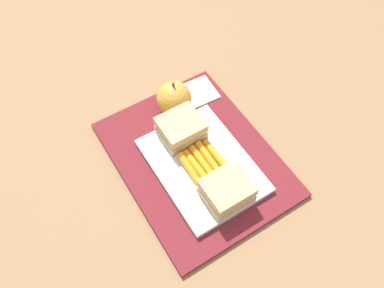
% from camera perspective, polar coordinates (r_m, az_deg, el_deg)
% --- Properties ---
extents(ground_plane, '(2.40, 2.40, 0.00)m').
position_cam_1_polar(ground_plane, '(0.78, 0.49, -2.32)').
color(ground_plane, olive).
extents(lunchbag_mat, '(0.36, 0.28, 0.01)m').
position_cam_1_polar(lunchbag_mat, '(0.78, 0.49, -2.13)').
color(lunchbag_mat, maroon).
rests_on(lunchbag_mat, ground_plane).
extents(food_tray, '(0.23, 0.17, 0.01)m').
position_cam_1_polar(food_tray, '(0.76, 1.50, -3.09)').
color(food_tray, white).
rests_on(food_tray, lunchbag_mat).
extents(sandwich_half_left, '(0.07, 0.08, 0.04)m').
position_cam_1_polar(sandwich_half_left, '(0.70, 5.02, -6.66)').
color(sandwich_half_left, tan).
rests_on(sandwich_half_left, food_tray).
extents(sandwich_half_right, '(0.07, 0.08, 0.04)m').
position_cam_1_polar(sandwich_half_right, '(0.77, -1.60, 2.24)').
color(sandwich_half_right, tan).
rests_on(sandwich_half_right, food_tray).
extents(carrot_sticks_bundle, '(0.08, 0.07, 0.02)m').
position_cam_1_polar(carrot_sticks_bundle, '(0.75, 1.53, -2.57)').
color(carrot_sticks_bundle, orange).
rests_on(carrot_sticks_bundle, food_tray).
extents(apple, '(0.07, 0.07, 0.08)m').
position_cam_1_polar(apple, '(0.81, -2.58, 6.54)').
color(apple, gold).
rests_on(apple, lunchbag_mat).
extents(paper_napkin, '(0.07, 0.07, 0.00)m').
position_cam_1_polar(paper_napkin, '(0.87, 0.98, 7.49)').
color(paper_napkin, white).
rests_on(paper_napkin, lunchbag_mat).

